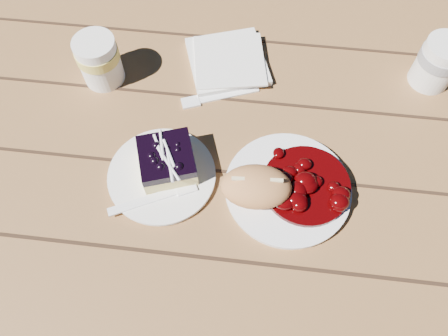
# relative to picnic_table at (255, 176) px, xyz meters

# --- Properties ---
(ground) EXTENTS (60.00, 60.00, 0.00)m
(ground) POSITION_rel_picnic_table_xyz_m (0.00, 0.00, -0.59)
(ground) COLOR #A6A096
(ground) RESTS_ON ground
(picnic_table) EXTENTS (2.00, 1.55, 0.75)m
(picnic_table) POSITION_rel_picnic_table_xyz_m (0.00, 0.00, 0.00)
(picnic_table) COLOR brown
(picnic_table) RESTS_ON ground
(main_plate) EXTENTS (0.21, 0.21, 0.02)m
(main_plate) POSITION_rel_picnic_table_xyz_m (0.05, -0.11, 0.17)
(main_plate) COLOR white
(main_plate) RESTS_ON picnic_table
(goulash_stew) EXTENTS (0.15, 0.15, 0.04)m
(goulash_stew) POSITION_rel_picnic_table_xyz_m (0.08, -0.10, 0.20)
(goulash_stew) COLOR #3A0203
(goulash_stew) RESTS_ON main_plate
(bread_roll) EXTENTS (0.12, 0.09, 0.06)m
(bread_roll) POSITION_rel_picnic_table_xyz_m (-0.00, -0.13, 0.21)
(bread_roll) COLOR #C08149
(bread_roll) RESTS_ON main_plate
(dessert_plate) EXTENTS (0.18, 0.18, 0.01)m
(dessert_plate) POSITION_rel_picnic_table_xyz_m (-0.17, -0.10, 0.17)
(dessert_plate) COLOR white
(dessert_plate) RESTS_ON picnic_table
(blueberry_cake) EXTENTS (0.12, 0.12, 0.05)m
(blueberry_cake) POSITION_rel_picnic_table_xyz_m (-0.16, -0.09, 0.20)
(blueberry_cake) COLOR #F7E486
(blueberry_cake) RESTS_ON dessert_plate
(fork_dessert) EXTENTS (0.15, 0.09, 0.00)m
(fork_dessert) POSITION_rel_picnic_table_xyz_m (-0.19, -0.16, 0.17)
(fork_dessert) COLOR white
(fork_dessert) RESTS_ON dessert_plate
(coffee_cup) EXTENTS (0.08, 0.08, 0.10)m
(coffee_cup) POSITION_rel_picnic_table_xyz_m (0.32, 0.18, 0.21)
(coffee_cup) COLOR white
(coffee_cup) RESTS_ON picnic_table
(napkin_stack) EXTENTS (0.19, 0.19, 0.01)m
(napkin_stack) POSITION_rel_picnic_table_xyz_m (-0.08, 0.17, 0.17)
(napkin_stack) COLOR white
(napkin_stack) RESTS_ON picnic_table
(fork_table) EXTENTS (0.16, 0.08, 0.00)m
(fork_table) POSITION_rel_picnic_table_xyz_m (-0.07, 0.09, 0.16)
(fork_table) COLOR white
(fork_table) RESTS_ON picnic_table
(second_cup) EXTENTS (0.08, 0.08, 0.10)m
(second_cup) POSITION_rel_picnic_table_xyz_m (-0.32, 0.11, 0.21)
(second_cup) COLOR white
(second_cup) RESTS_ON picnic_table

